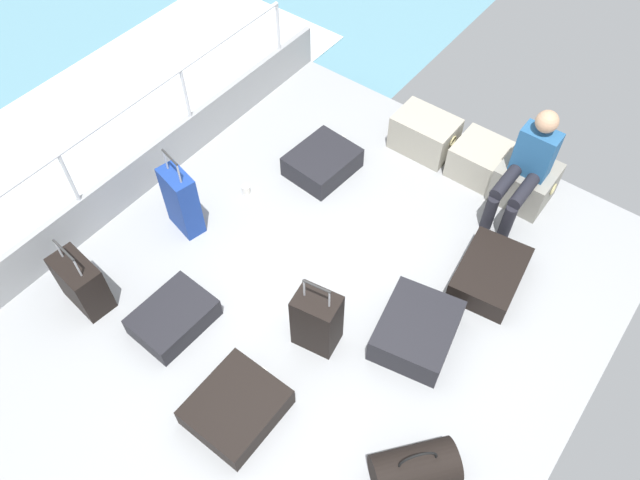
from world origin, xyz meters
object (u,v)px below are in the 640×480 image
Objects in this scene: cargo_crate_0 at (425,134)px; duffel_bag at (415,469)px; suitcase_1 at (82,283)px; suitcase_6 at (182,201)px; paper_cup at (246,190)px; cargo_crate_1 at (481,160)px; passenger_seated at (527,165)px; suitcase_0 at (417,330)px; suitcase_2 at (236,407)px; suitcase_7 at (490,274)px; suitcase_3 at (322,162)px; suitcase_5 at (173,317)px; suitcase_4 at (317,320)px; cargo_crate_2 at (525,182)px.

cargo_crate_0 is 0.98× the size of duffel_bag.
suitcase_6 reaches higher than suitcase_1.
cargo_crate_1 is at bearing 44.12° from paper_cup.
paper_cup is at bearing -146.92° from passenger_seated.
cargo_crate_1 is 0.71× the size of suitcase_0.
passenger_seated is 1.62× the size of suitcase_2.
cargo_crate_0 is 6.54× the size of paper_cup.
suitcase_7 is at bearing -39.05° from cargo_crate_0.
duffel_bag is at bearing -59.06° from suitcase_0.
suitcase_7 is at bearing -5.46° from suitcase_3.
suitcase_5 is (0.76, 0.28, -0.15)m from suitcase_1.
suitcase_0 is (1.14, -1.97, -0.06)m from cargo_crate_0.
suitcase_5 is 2.26m from duffel_bag.
paper_cup is at bearing 81.70° from suitcase_1.
suitcase_0 is 1.19× the size of suitcase_2.
suitcase_4 reaches higher than suitcase_5.
suitcase_6 reaches higher than paper_cup.
suitcase_2 is 0.85× the size of suitcase_4.
cargo_crate_0 is 1.20m from passenger_seated.
cargo_crate_0 is 0.95× the size of suitcase_3.
suitcase_1 is 0.91× the size of suitcase_7.
passenger_seated is 1.95m from suitcase_3.
duffel_bag reaches higher than cargo_crate_0.
paper_cup is (-2.17, -1.60, -0.15)m from cargo_crate_2.
suitcase_4 is at bearing 83.67° from suitcase_2.
suitcase_5 is 1.55m from paper_cup.
suitcase_2 reaches higher than paper_cup.
suitcase_4 reaches higher than suitcase_1.
paper_cup is at bearing 129.74° from suitcase_2.
cargo_crate_2 is 0.61× the size of suitcase_6.
cargo_crate_0 is 1.19× the size of cargo_crate_2.
suitcase_1 is at bearing -119.85° from cargo_crate_1.
passenger_seated reaches higher than suitcase_0.
suitcase_5 is 0.83× the size of suitcase_7.
paper_cup is at bearing -167.89° from suitcase_7.
cargo_crate_1 is 2.50m from suitcase_4.
suitcase_0 is at bearing -89.57° from passenger_seated.
cargo_crate_0 is 2.51m from suitcase_4.
cargo_crate_2 is at bearing 75.62° from suitcase_4.
duffel_bag is at bearing 3.53° from suitcase_5.
suitcase_1 reaches higher than suitcase_3.
suitcase_5 is at bearing 164.24° from suitcase_2.
cargo_crate_0 is at bearing -176.96° from cargo_crate_1.
cargo_crate_1 is 1.05× the size of cargo_crate_2.
passenger_seated is at bearing 74.51° from suitcase_4.
suitcase_7 is 2.44m from paper_cup.
cargo_crate_1 is 0.48m from cargo_crate_2.
passenger_seated reaches higher than suitcase_5.
suitcase_6 is at bearing -118.59° from cargo_crate_0.
suitcase_5 is at bearing -100.03° from cargo_crate_0.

